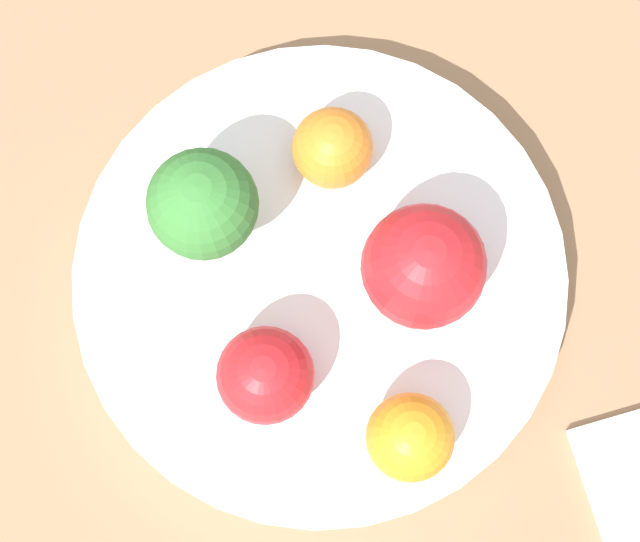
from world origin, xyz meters
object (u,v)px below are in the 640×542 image
Objects in this scene: apple_red at (265,375)px; orange_front at (333,148)px; broccoli at (203,205)px; bowl at (320,281)px; orange_back at (410,437)px; apple_green at (424,267)px.

apple_red reaches higher than orange_front.
apple_red is at bearing 123.09° from broccoli.
broccoli reaches higher than bowl.
apple_red is (-0.05, 0.07, -0.02)m from broccoli.
broccoli is (0.06, -0.01, 0.06)m from bowl.
bowl is at bearing -103.19° from apple_red.
apple_red is at bearing -10.47° from orange_back.
bowl is 0.09m from broccoli.
broccoli is 0.15m from orange_back.
apple_red is 0.12m from orange_front.
apple_green is at bearing -133.34° from apple_red.
broccoli is 1.49× the size of apple_red.
orange_front is at bearing -137.27° from broccoli.
apple_green is (-0.07, -0.07, 0.01)m from apple_red.
orange_front is (0.01, -0.06, 0.04)m from bowl.
apple_green reaches higher than orange_back.
orange_front is at bearing -83.46° from bowl.
bowl is at bearing 96.54° from orange_front.
apple_green is 1.44× the size of orange_back.
apple_green is (-0.05, -0.01, 0.05)m from bowl.
apple_green is 0.09m from orange_back.
apple_green is 0.08m from orange_front.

